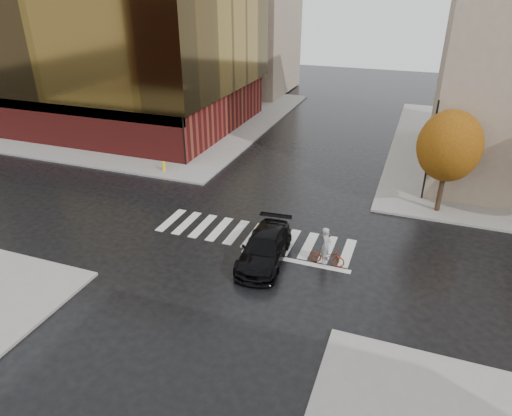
{
  "coord_description": "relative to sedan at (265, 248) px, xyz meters",
  "views": [
    {
      "loc": [
        8.17,
        -21.17,
        13.39
      ],
      "look_at": [
        0.27,
        0.17,
        2.0
      ],
      "focal_mm": 32.0,
      "sensor_mm": 36.0,
      "label": 1
    }
  ],
  "objects": [
    {
      "name": "office_glass",
      "position": [
        -23.48,
        19.79,
        7.5
      ],
      "size": [
        27.0,
        19.0,
        16.0
      ],
      "color": "maroon",
      "rests_on": "sidewalk_nw"
    },
    {
      "name": "traffic_light_nw",
      "position": [
        -10.48,
        10.8,
        3.45
      ],
      "size": [
        0.22,
        0.19,
        7.18
      ],
      "rotation": [
        0.0,
        0.0,
        -1.88
      ],
      "color": "black",
      "rests_on": "sidewalk_nw"
    },
    {
      "name": "cyclist",
      "position": [
        3.14,
        0.8,
        -0.05
      ],
      "size": [
        1.93,
        0.78,
        2.15
      ],
      "rotation": [
        0.0,
        0.0,
        1.51
      ],
      "color": "maroon",
      "rests_on": "ground"
    },
    {
      "name": "traffic_light_ne",
      "position": [
        7.52,
        10.8,
        3.09
      ],
      "size": [
        0.18,
        0.2,
        6.65
      ],
      "rotation": [
        0.0,
        0.0,
        2.79
      ],
      "color": "black",
      "rests_on": "sidewalk_ne"
    },
    {
      "name": "ground",
      "position": [
        -1.48,
        1.8,
        -0.78
      ],
      "size": [
        120.0,
        120.0,
        0.0
      ],
      "primitive_type": "plane",
      "color": "black",
      "rests_on": "ground"
    },
    {
      "name": "manhole",
      "position": [
        2.52,
        3.8,
        -0.77
      ],
      "size": [
        0.61,
        0.61,
        0.01
      ],
      "primitive_type": "cylinder",
      "rotation": [
        0.0,
        0.0,
        -0.1
      ],
      "color": "#4F371C",
      "rests_on": "ground"
    },
    {
      "name": "fire_hydrant",
      "position": [
        -11.44,
        9.07,
        -0.21
      ],
      "size": [
        0.27,
        0.27,
        0.77
      ],
      "color": "yellow",
      "rests_on": "sidewalk_nw"
    },
    {
      "name": "tree_ne_a",
      "position": [
        8.52,
        9.2,
        3.68
      ],
      "size": [
        3.8,
        3.8,
        6.5
      ],
      "color": "#2E2214",
      "rests_on": "sidewalk_ne"
    },
    {
      "name": "sedan",
      "position": [
        0.0,
        0.0,
        0.0
      ],
      "size": [
        2.64,
        5.55,
        1.56
      ],
      "primitive_type": "imported",
      "rotation": [
        0.0,
        0.0,
        0.09
      ],
      "color": "black",
      "rests_on": "ground"
    },
    {
      "name": "crosswalk",
      "position": [
        -1.48,
        2.3,
        -0.78
      ],
      "size": [
        12.0,
        3.0,
        0.01
      ],
      "primitive_type": "cube",
      "color": "silver",
      "rests_on": "ground"
    },
    {
      "name": "building_nw_far",
      "position": [
        -17.48,
        38.8,
        9.37
      ],
      "size": [
        14.0,
        12.0,
        20.0
      ],
      "primitive_type": "cube",
      "color": "gray",
      "rests_on": "sidewalk_nw"
    },
    {
      "name": "sidewalk_nw",
      "position": [
        -22.48,
        22.8,
        -0.71
      ],
      "size": [
        30.0,
        30.0,
        0.15
      ],
      "primitive_type": "cube",
      "color": "gray",
      "rests_on": "ground"
    }
  ]
}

